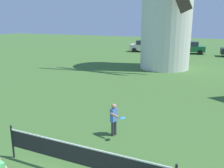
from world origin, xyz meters
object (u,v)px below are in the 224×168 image
(player_far, at_px, (114,118))
(parked_car_green, at_px, (189,47))
(tennis_net, at_px, (81,156))
(parked_car_cream, at_px, (145,46))

(player_far, bearing_deg, parked_car_green, 91.73)
(tennis_net, distance_m, parked_car_green, 28.42)
(tennis_net, distance_m, player_far, 2.77)
(player_far, height_order, parked_car_green, parked_car_green)
(parked_car_green, bearing_deg, player_far, -88.27)
(player_far, xyz_separation_m, parked_car_cream, (-6.57, 24.96, 0.09))
(parked_car_green, bearing_deg, parked_car_cream, -173.30)
(parked_car_green, bearing_deg, tennis_net, -87.93)
(player_far, distance_m, parked_car_green, 25.65)
(tennis_net, height_order, player_far, player_far)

